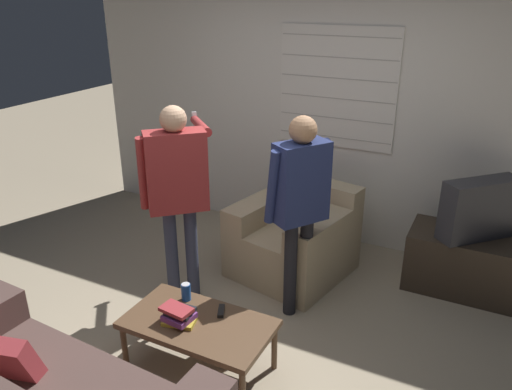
% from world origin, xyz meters
% --- Properties ---
extents(ground_plane, '(16.00, 16.00, 0.00)m').
position_xyz_m(ground_plane, '(0.00, 0.00, 0.00)').
color(ground_plane, gray).
extents(wall_back, '(5.20, 0.08, 2.55)m').
position_xyz_m(wall_back, '(0.00, 2.03, 1.28)').
color(wall_back, silver).
rests_on(wall_back, ground_plane).
extents(armchair_beige, '(1.06, 1.08, 0.80)m').
position_xyz_m(armchair_beige, '(0.08, 1.20, 0.33)').
color(armchair_beige, tan).
rests_on(armchair_beige, ground_plane).
extents(coffee_table, '(0.98, 0.54, 0.38)m').
position_xyz_m(coffee_table, '(0.01, -0.28, 0.35)').
color(coffee_table, brown).
rests_on(coffee_table, ground_plane).
extents(tv_stand, '(1.01, 0.51, 0.51)m').
position_xyz_m(tv_stand, '(1.53, 1.56, 0.25)').
color(tv_stand, '#33281E').
rests_on(tv_stand, ground_plane).
extents(tv, '(0.60, 0.60, 0.50)m').
position_xyz_m(tv, '(1.52, 1.56, 0.76)').
color(tv, '#2D2D33').
rests_on(tv, tv_stand).
extents(person_left_standing, '(0.52, 0.85, 1.63)m').
position_xyz_m(person_left_standing, '(-0.56, 0.36, 1.04)').
color(person_left_standing, '#33384C').
rests_on(person_left_standing, ground_plane).
extents(person_right_standing, '(0.51, 0.71, 1.59)m').
position_xyz_m(person_right_standing, '(0.33, 0.65, 1.00)').
color(person_right_standing, black).
rests_on(person_right_standing, ground_plane).
extents(book_stack, '(0.24, 0.19, 0.11)m').
position_xyz_m(book_stack, '(-0.10, -0.34, 0.44)').
color(book_stack, gold).
rests_on(book_stack, coffee_table).
extents(soda_can, '(0.07, 0.07, 0.13)m').
position_xyz_m(soda_can, '(-0.20, -0.10, 0.45)').
color(soda_can, '#194C9E').
rests_on(soda_can, coffee_table).
extents(spare_remote, '(0.09, 0.13, 0.02)m').
position_xyz_m(spare_remote, '(0.09, -0.13, 0.40)').
color(spare_remote, black).
rests_on(spare_remote, coffee_table).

